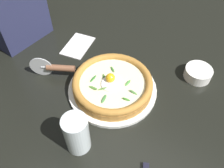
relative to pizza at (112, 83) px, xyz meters
name	(u,v)px	position (x,y,z in m)	size (l,w,h in m)	color
ground_plane	(119,86)	(0.04, 0.00, -0.05)	(2.40, 2.40, 0.03)	black
pizza_plate	(112,89)	(0.00, 0.00, -0.03)	(0.29, 0.29, 0.01)	white
pizza	(112,83)	(0.00, 0.00, 0.00)	(0.26, 0.26, 0.06)	#B97B35
side_bowl	(198,73)	(0.23, -0.20, -0.02)	(0.09, 0.09, 0.04)	white
pizza_cutter	(55,68)	(-0.07, 0.20, 0.01)	(0.10, 0.14, 0.08)	silver
drinking_glass	(77,135)	(-0.21, -0.05, 0.02)	(0.07, 0.07, 0.13)	silver
folded_napkin	(78,45)	(0.10, 0.25, -0.03)	(0.14, 0.09, 0.01)	white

